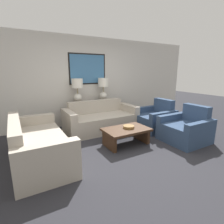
# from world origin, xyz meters

# --- Properties ---
(ground_plane) EXTENTS (20.00, 20.00, 0.00)m
(ground_plane) POSITION_xyz_m (0.00, 0.00, 0.00)
(ground_plane) COLOR #28282D
(back_wall) EXTENTS (8.00, 0.12, 2.65)m
(back_wall) POSITION_xyz_m (0.00, 2.43, 1.33)
(back_wall) COLOR beige
(back_wall) RESTS_ON ground_plane
(console_table) EXTENTS (1.29, 0.36, 0.74)m
(console_table) POSITION_xyz_m (0.00, 2.17, 0.37)
(console_table) COLOR #332319
(console_table) RESTS_ON ground_plane
(table_lamp_left) EXTENTS (0.32, 0.32, 0.69)m
(table_lamp_left) POSITION_xyz_m (-0.42, 2.17, 1.15)
(table_lamp_left) COLOR silver
(table_lamp_left) RESTS_ON console_table
(table_lamp_right) EXTENTS (0.32, 0.32, 0.69)m
(table_lamp_right) POSITION_xyz_m (0.42, 2.17, 1.15)
(table_lamp_right) COLOR silver
(table_lamp_right) RESTS_ON console_table
(couch_by_back_wall) EXTENTS (2.00, 0.92, 0.81)m
(couch_by_back_wall) POSITION_xyz_m (0.00, 1.53, 0.29)
(couch_by_back_wall) COLOR #ADA393
(couch_by_back_wall) RESTS_ON ground_plane
(couch_by_side) EXTENTS (0.92, 2.00, 0.81)m
(couch_by_side) POSITION_xyz_m (-1.78, 0.56, 0.29)
(couch_by_side) COLOR #ADA393
(couch_by_side) RESTS_ON ground_plane
(coffee_table) EXTENTS (1.02, 0.66, 0.38)m
(coffee_table) POSITION_xyz_m (0.06, 0.34, 0.27)
(coffee_table) COLOR #3D2616
(coffee_table) RESTS_ON ground_plane
(decorative_bowl) EXTENTS (0.25, 0.25, 0.06)m
(decorative_bowl) POSITION_xyz_m (0.14, 0.35, 0.41)
(decorative_bowl) COLOR olive
(decorative_bowl) RESTS_ON coffee_table
(armchair_near_back_wall) EXTENTS (0.94, 0.94, 0.84)m
(armchair_near_back_wall) POSITION_xyz_m (1.41, 0.87, 0.28)
(armchair_near_back_wall) COLOR navy
(armchair_near_back_wall) RESTS_ON ground_plane
(armchair_near_camera) EXTENTS (0.94, 0.94, 0.84)m
(armchair_near_camera) POSITION_xyz_m (1.41, -0.19, 0.28)
(armchair_near_camera) COLOR navy
(armchair_near_camera) RESTS_ON ground_plane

